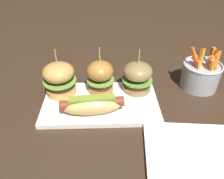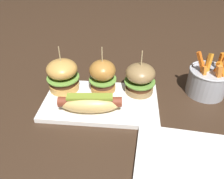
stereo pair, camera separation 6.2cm
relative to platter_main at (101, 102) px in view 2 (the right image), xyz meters
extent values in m
plane|color=#382619|center=(0.00, 0.00, -0.01)|extent=(3.00, 3.00, 0.00)
cube|color=white|center=(0.00, 0.00, 0.00)|extent=(0.33, 0.19, 0.01)
ellipsoid|color=#D9B369|center=(-0.02, -0.05, 0.03)|extent=(0.17, 0.07, 0.05)
cylinder|color=brown|center=(-0.02, -0.05, 0.04)|extent=(0.17, 0.04, 0.03)
cube|color=olive|center=(-0.02, -0.05, 0.05)|extent=(0.12, 0.04, 0.01)
cylinder|color=gold|center=(-0.12, 0.05, 0.02)|extent=(0.09, 0.09, 0.02)
cylinder|color=#4E2E1A|center=(-0.12, 0.05, 0.04)|extent=(0.08, 0.08, 0.02)
cylinder|color=#6B9E3D|center=(-0.12, 0.05, 0.05)|extent=(0.10, 0.10, 0.00)
ellipsoid|color=gold|center=(-0.12, 0.05, 0.08)|extent=(0.09, 0.09, 0.05)
cylinder|color=tan|center=(-0.12, 0.05, 0.12)|extent=(0.00, 0.00, 0.06)
cylinder|color=#AF7532|center=(0.00, 0.05, 0.02)|extent=(0.08, 0.08, 0.02)
cylinder|color=brown|center=(0.00, 0.05, 0.03)|extent=(0.07, 0.07, 0.02)
cylinder|color=#6B9E3D|center=(0.00, 0.05, 0.04)|extent=(0.08, 0.08, 0.00)
ellipsoid|color=#AF7532|center=(0.00, 0.05, 0.08)|extent=(0.08, 0.08, 0.06)
cylinder|color=tan|center=(0.00, 0.05, 0.12)|extent=(0.00, 0.00, 0.06)
cylinder|color=olive|center=(0.11, 0.05, 0.02)|extent=(0.09, 0.09, 0.02)
cylinder|color=#522E19|center=(0.11, 0.05, 0.03)|extent=(0.08, 0.08, 0.02)
cylinder|color=#609338|center=(0.11, 0.05, 0.04)|extent=(0.09, 0.09, 0.00)
ellipsoid|color=olive|center=(0.11, 0.05, 0.07)|extent=(0.09, 0.09, 0.05)
cylinder|color=tan|center=(0.11, 0.05, 0.11)|extent=(0.00, 0.00, 0.06)
cylinder|color=#A8AAB2|center=(0.32, 0.09, 0.03)|extent=(0.12, 0.12, 0.08)
torus|color=#B7BABF|center=(0.32, 0.09, 0.07)|extent=(0.12, 0.12, 0.01)
cube|color=orange|center=(0.35, 0.08, 0.08)|extent=(0.03, 0.04, 0.08)
cube|color=orange|center=(0.35, 0.10, 0.08)|extent=(0.01, 0.02, 0.08)
cube|color=orange|center=(0.31, 0.09, 0.08)|extent=(0.02, 0.04, 0.08)
cube|color=orange|center=(0.30, 0.07, 0.07)|extent=(0.02, 0.02, 0.06)
cube|color=orange|center=(0.29, 0.09, 0.07)|extent=(0.01, 0.03, 0.06)
cube|color=orange|center=(0.29, 0.08, 0.09)|extent=(0.05, 0.03, 0.09)
cube|color=orange|center=(0.34, 0.09, 0.08)|extent=(0.04, 0.03, 0.07)
cube|color=orange|center=(0.33, 0.06, 0.07)|extent=(0.03, 0.02, 0.07)
cube|color=orange|center=(0.34, 0.07, 0.08)|extent=(0.05, 0.03, 0.07)
cube|color=orange|center=(0.31, 0.10, 0.08)|extent=(0.02, 0.04, 0.07)
cube|color=white|center=(0.21, -0.20, 0.00)|extent=(0.23, 0.23, 0.01)
camera|label=1|loc=(0.02, -0.50, 0.41)|focal=35.39mm
camera|label=2|loc=(0.08, -0.50, 0.41)|focal=35.39mm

